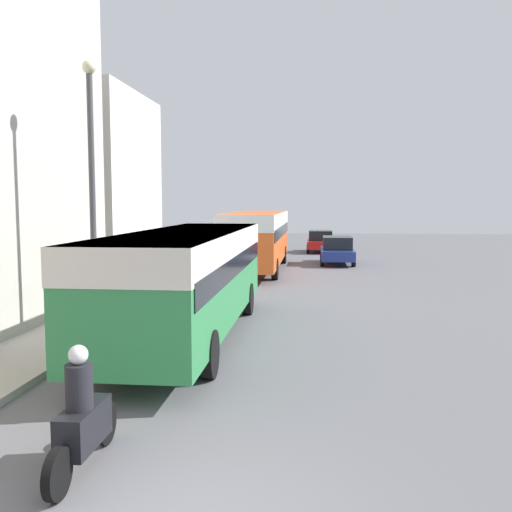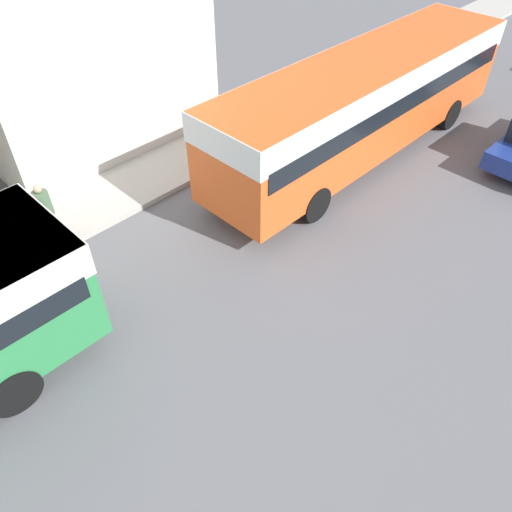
{
  "view_description": "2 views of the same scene",
  "coord_description": "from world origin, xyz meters",
  "views": [
    {
      "loc": [
        1.46,
        -5.88,
        3.59
      ],
      "look_at": [
        -0.93,
        16.9,
        1.41
      ],
      "focal_mm": 40.0,
      "sensor_mm": 36.0,
      "label": 1
    },
    {
      "loc": [
        5.94,
        11.56,
        8.46
      ],
      "look_at": [
        0.49,
        17.06,
        1.25
      ],
      "focal_mm": 35.0,
      "sensor_mm": 36.0,
      "label": 2
    }
  ],
  "objects": [
    {
      "name": "lamp_post",
      "position": [
        -4.35,
        8.54,
        4.26
      ],
      "size": [
        0.36,
        0.36,
        7.05
      ],
      "color": "#47474C",
      "rests_on": "sidewalk"
    },
    {
      "name": "bus_following",
      "position": [
        -1.57,
        23.72,
        1.98
      ],
      "size": [
        2.63,
        11.5,
        3.04
      ],
      "color": "#EA5B23",
      "rests_on": "ground_plane"
    },
    {
      "name": "motorcycle_behind_lead",
      "position": [
        -1.6,
        1.17,
        0.68
      ],
      "size": [
        0.38,
        2.24,
        1.73
      ],
      "color": "black",
      "rests_on": "ground_plane"
    },
    {
      "name": "car_crossing",
      "position": [
        1.8,
        35.05,
        0.8
      ],
      "size": [
        1.91,
        3.91,
        1.55
      ],
      "color": "red",
      "rests_on": "ground_plane"
    },
    {
      "name": "car_far_curb",
      "position": [
        2.71,
        27.29,
        0.82
      ],
      "size": [
        1.94,
        4.35,
        1.59
      ],
      "color": "navy",
      "rests_on": "ground_plane"
    },
    {
      "name": "bus_lead",
      "position": [
        -1.85,
        8.64,
        1.85
      ],
      "size": [
        2.62,
        10.84,
        2.83
      ],
      "color": "#2D8447",
      "rests_on": "ground_plane"
    },
    {
      "name": "building_far_terrace",
      "position": [
        -8.85,
        18.52,
        4.15
      ],
      "size": [
        5.3,
        6.97,
        8.3
      ],
      "color": "silver",
      "rests_on": "ground_plane"
    },
    {
      "name": "pedestrian_near_curb",
      "position": [
        -4.46,
        14.78,
        0.96
      ],
      "size": [
        0.4,
        0.4,
        1.61
      ],
      "color": "#232838",
      "rests_on": "sidewalk"
    },
    {
      "name": "pedestrian_walking_away",
      "position": [
        -5.03,
        26.21,
        0.94
      ],
      "size": [
        0.41,
        0.41,
        1.57
      ],
      "color": "#232838",
      "rests_on": "sidewalk"
    }
  ]
}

